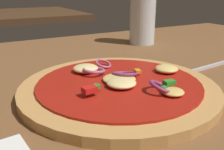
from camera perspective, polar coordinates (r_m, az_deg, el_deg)
name	(u,v)px	position (r m, az deg, el deg)	size (l,w,h in m)	color
dining_table	(104,116)	(0.34, -1.87, -9.07)	(1.47, 0.94, 0.03)	brown
pizza	(119,86)	(0.37, 1.61, -2.53)	(0.28, 0.28, 0.03)	tan
fork	(197,70)	(0.48, 18.62, 1.11)	(0.17, 0.03, 0.01)	silver
beer_glass	(142,19)	(0.68, 6.86, 12.40)	(0.07, 0.07, 0.15)	silver
background_table	(10,16)	(1.62, -21.90, 12.26)	(0.78, 0.64, 0.03)	#4C301C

